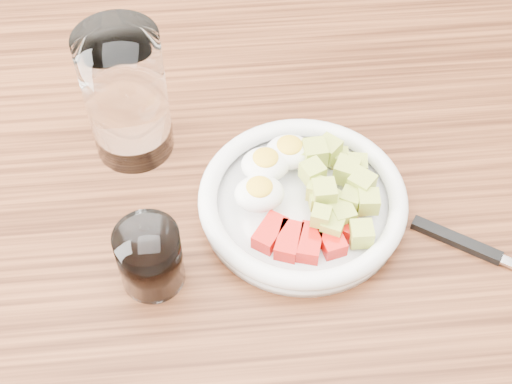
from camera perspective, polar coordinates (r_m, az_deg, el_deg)
dining_table at (r=0.90m, az=0.69°, el=-5.50°), size 1.50×0.90×0.77m
bowl at (r=0.81m, az=3.74°, el=-0.45°), size 0.24×0.24×0.06m
fork at (r=0.82m, az=17.60°, el=-4.51°), size 0.19×0.13×0.01m
water_glass at (r=0.84m, az=-10.36°, el=7.60°), size 0.10×0.10×0.17m
coffee_glass at (r=0.75m, az=-8.48°, el=-5.22°), size 0.07×0.07×0.08m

